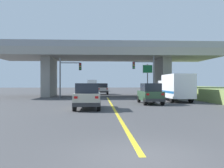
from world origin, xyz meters
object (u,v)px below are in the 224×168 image
object	(u,v)px
box_truck	(175,87)
semi_truck_distant	(92,85)
suv_lead	(88,96)
traffic_signal_nearside	(147,72)
suv_crossing	(150,94)
traffic_signal_farside	(68,73)
highway_sign	(148,73)
sedan_oncoming	(103,89)

from	to	relation	value
box_truck	semi_truck_distant	world-z (taller)	box_truck
suv_lead	traffic_signal_nearside	xyz separation A→B (m)	(7.33, 13.20, 2.55)
suv_crossing	traffic_signal_farside	distance (m)	12.58
suv_crossing	box_truck	xyz separation A→B (m)	(3.53, 3.14, 0.57)
suv_lead	highway_sign	world-z (taller)	highway_sign
traffic_signal_nearside	highway_sign	distance (m)	2.71
highway_sign	semi_truck_distant	distance (m)	31.71
traffic_signal_farside	traffic_signal_nearside	bearing A→B (deg)	2.97
traffic_signal_farside	highway_sign	size ratio (longest dim) A/B	1.09
suv_crossing	sedan_oncoming	size ratio (longest dim) A/B	1.07
box_truck	semi_truck_distant	size ratio (longest dim) A/B	1.01
suv_lead	sedan_oncoming	world-z (taller)	same
sedan_oncoming	semi_truck_distant	size ratio (longest dim) A/B	0.64
traffic_signal_nearside	suv_lead	bearing A→B (deg)	-119.04
sedan_oncoming	traffic_signal_nearside	world-z (taller)	traffic_signal_nearside
suv_crossing	box_truck	size ratio (longest dim) A/B	0.67
traffic_signal_nearside	box_truck	bearing A→B (deg)	-69.88
semi_truck_distant	suv_lead	bearing A→B (deg)	-88.90
traffic_signal_farside	suv_crossing	bearing A→B (deg)	-42.52
suv_lead	highway_sign	xyz separation A→B (m)	(7.98, 15.82, 2.53)
suv_lead	highway_sign	size ratio (longest dim) A/B	0.98
traffic_signal_nearside	highway_sign	xyz separation A→B (m)	(0.66, 2.63, -0.02)
suv_crossing	traffic_signal_nearside	distance (m)	9.37
suv_crossing	semi_truck_distant	world-z (taller)	semi_truck_distant
sedan_oncoming	semi_truck_distant	bearing A→B (deg)	97.01
suv_crossing	traffic_signal_farside	bearing A→B (deg)	137.20
suv_crossing	highway_sign	xyz separation A→B (m)	(2.08, 11.53, 2.54)
box_truck	traffic_signal_nearside	world-z (taller)	traffic_signal_nearside
traffic_signal_farside	semi_truck_distant	size ratio (longest dim) A/B	0.78
box_truck	traffic_signal_farside	distance (m)	13.79
suv_crossing	highway_sign	size ratio (longest dim) A/B	0.94
suv_crossing	semi_truck_distant	distance (m)	42.46
sedan_oncoming	traffic_signal_nearside	xyz separation A→B (m)	(5.70, -12.54, 2.56)
box_truck	semi_truck_distant	xyz separation A→B (m)	(-10.32, 38.77, -0.02)
suv_lead	suv_crossing	distance (m)	7.30
box_truck	traffic_signal_farside	world-z (taller)	traffic_signal_farside
suv_lead	semi_truck_distant	size ratio (longest dim) A/B	0.71
suv_lead	highway_sign	bearing A→B (deg)	63.23
suv_lead	box_truck	world-z (taller)	box_truck
suv_lead	suv_crossing	size ratio (longest dim) A/B	1.04
suv_crossing	highway_sign	bearing A→B (deg)	79.51
suv_lead	traffic_signal_nearside	bearing A→B (deg)	60.96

